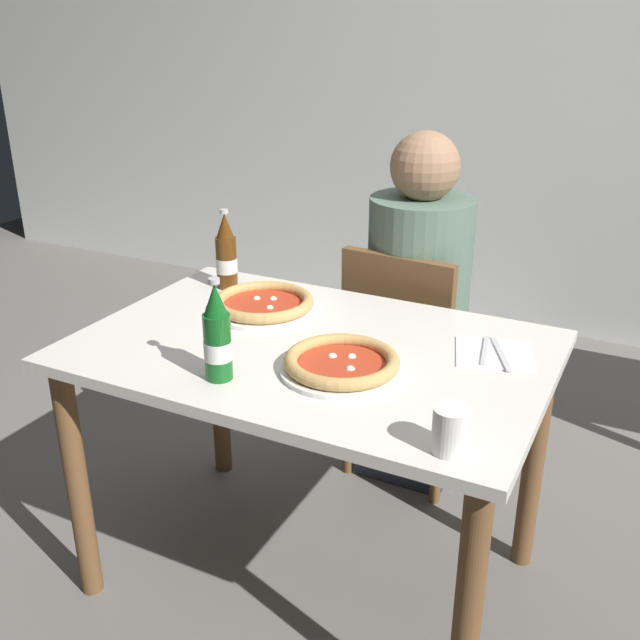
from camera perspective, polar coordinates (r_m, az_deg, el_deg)
ground_plane at (r=2.29m, az=-0.59°, el=-19.21°), size 8.00×8.00×0.00m
back_wall_tiled at (r=3.80m, az=15.55°, el=18.52°), size 7.00×0.10×2.60m
dining_table_main at (r=1.93m, az=-0.67°, el=-5.03°), size 1.20×0.80×0.75m
chair_behind_table at (r=2.48m, az=6.92°, el=-2.50°), size 0.43×0.43×0.85m
diner_seated at (r=2.48m, az=7.57°, el=0.05°), size 0.34×0.34×1.21m
pizza_margherita_near at (r=1.73m, az=1.72°, el=-3.43°), size 0.30×0.30×0.04m
pizza_marinara_far at (r=2.09m, az=-4.45°, el=1.25°), size 0.31×0.31×0.04m
beer_bottle_left at (r=1.68m, az=-8.05°, el=-1.36°), size 0.07×0.07×0.25m
beer_bottle_center at (r=2.25m, az=-7.35°, el=5.05°), size 0.07×0.07×0.25m
napkin_with_cutlery at (r=1.87m, az=13.38°, el=-2.55°), size 0.22×0.22×0.01m
paper_cup at (r=1.44m, az=10.18°, el=-8.49°), size 0.07×0.07×0.09m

